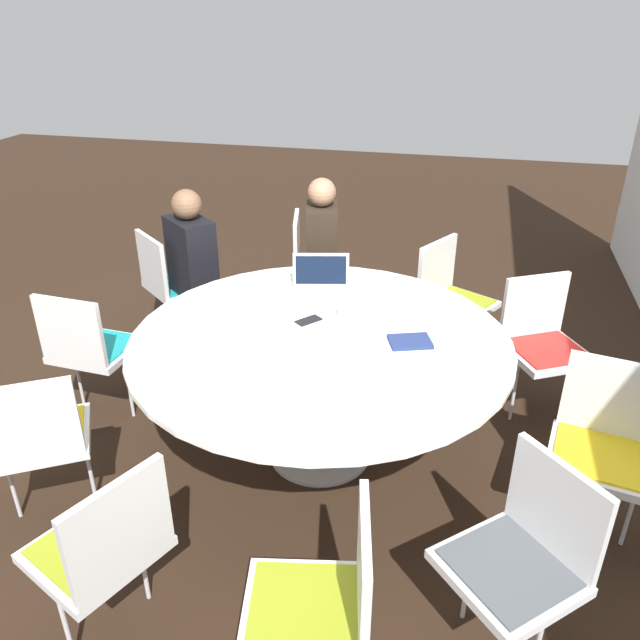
# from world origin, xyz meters

# --- Properties ---
(ground_plane) EXTENTS (16.00, 16.00, 0.00)m
(ground_plane) POSITION_xyz_m (0.00, 0.00, 0.00)
(ground_plane) COLOR black
(conference_table) EXTENTS (1.97, 1.97, 0.75)m
(conference_table) POSITION_xyz_m (0.00, 0.00, 0.66)
(conference_table) COLOR #B7B7BC
(conference_table) RESTS_ON ground_plane
(chair_0) EXTENTS (0.53, 0.51, 0.86)m
(chair_0) POSITION_xyz_m (-1.64, -0.46, 0.52)
(chair_0) COLOR silver
(chair_0) RESTS_ON ground_plane
(chair_1) EXTENTS (0.60, 0.61, 0.86)m
(chair_1) POSITION_xyz_m (-1.02, -1.36, 0.52)
(chair_1) COLOR silver
(chair_1) RESTS_ON ground_plane
(chair_2) EXTENTS (0.45, 0.47, 0.86)m
(chair_2) POSITION_xyz_m (-0.02, -1.40, 0.52)
(chair_2) COLOR silver
(chair_2) RESTS_ON ground_plane
(chair_3) EXTENTS (0.59, 0.60, 0.86)m
(chair_3) POSITION_xyz_m (0.79, -1.15, 0.52)
(chair_3) COLOR silver
(chair_3) RESTS_ON ground_plane
(chair_4) EXTENTS (0.57, 0.56, 0.86)m
(chair_4) POSITION_xyz_m (1.31, -0.50, 0.52)
(chair_4) COLOR silver
(chair_4) RESTS_ON ground_plane
(chair_5) EXTENTS (0.52, 0.50, 0.86)m
(chair_5) POSITION_xyz_m (1.36, 0.35, 0.52)
(chair_5) COLOR silver
(chair_5) RESTS_ON ground_plane
(chair_6) EXTENTS (0.61, 0.61, 0.86)m
(chair_6) POSITION_xyz_m (0.97, 1.01, 0.52)
(chair_6) COLOR silver
(chair_6) RESTS_ON ground_plane
(chair_7) EXTENTS (0.50, 0.51, 0.86)m
(chair_7) POSITION_xyz_m (0.20, 1.38, 0.52)
(chair_7) COLOR silver
(chair_7) RESTS_ON ground_plane
(chair_8) EXTENTS (0.58, 0.59, 0.86)m
(chair_8) POSITION_xyz_m (-0.75, 1.18, 0.52)
(chair_8) COLOR silver
(chair_8) RESTS_ON ground_plane
(chair_9) EXTENTS (0.59, 0.58, 0.86)m
(chair_9) POSITION_xyz_m (-1.26, 0.61, 0.52)
(chair_9) COLOR silver
(chair_9) RESTS_ON ground_plane
(person_0) EXTENTS (0.40, 0.32, 1.21)m
(person_0) POSITION_xyz_m (-1.42, -0.32, 0.71)
(person_0) COLOR #2D2319
(person_0) RESTS_ON ground_plane
(person_1) EXTENTS (0.40, 0.42, 1.21)m
(person_1) POSITION_xyz_m (-0.93, -1.12, 0.71)
(person_1) COLOR black
(person_1) RESTS_ON ground_plane
(laptop) EXTENTS (0.30, 0.38, 0.21)m
(laptop) POSITION_xyz_m (-0.56, -0.13, 0.81)
(laptop) COLOR silver
(laptop) RESTS_ON conference_table
(spiral_notebook) EXTENTS (0.21, 0.25, 0.02)m
(spiral_notebook) POSITION_xyz_m (-0.05, 0.46, 0.76)
(spiral_notebook) COLOR navy
(spiral_notebook) RESTS_ON conference_table
(coffee_cup) EXTENTS (0.08, 0.08, 0.08)m
(coffee_cup) POSITION_xyz_m (-0.25, 0.08, 0.79)
(coffee_cup) COLOR white
(coffee_cup) RESTS_ON conference_table
(cell_phone) EXTENTS (0.15, 0.14, 0.01)m
(cell_phone) POSITION_xyz_m (-0.16, -0.10, 0.76)
(cell_phone) COLOR black
(cell_phone) RESTS_ON conference_table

